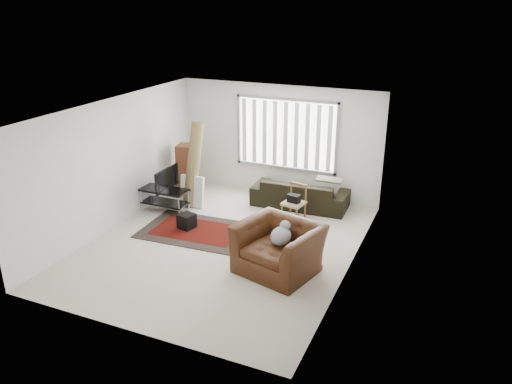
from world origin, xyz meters
TOP-DOWN VIEW (x-y plane):
  - room at (0.03, 0.51)m, footprint 6.00×6.02m
  - persian_rug at (-0.78, 0.32)m, footprint 2.34×1.62m
  - tv_stand at (-1.95, 0.94)m, footprint 1.09×0.49m
  - tv at (-1.95, 0.94)m, footprint 0.11×0.88m
  - subwoofer at (-1.04, 0.35)m, footprint 0.37×0.37m
  - moving_boxes at (-1.99, 2.04)m, footprint 0.59×0.55m
  - white_flatpack at (-1.54, 1.46)m, footprint 0.58×0.20m
  - rolled_rug at (-1.57, 1.62)m, footprint 0.47×0.76m
  - sofa at (0.76, 2.45)m, footprint 2.24×1.03m
  - side_chair at (0.90, 1.65)m, footprint 0.51×0.51m
  - armchair at (1.36, -0.51)m, footprint 1.62×1.50m

SIDE VIEW (x-z plane):
  - persian_rug at x=-0.78m, z-range 0.00..0.02m
  - subwoofer at x=-1.04m, z-range 0.02..0.33m
  - white_flatpack at x=-1.54m, z-range 0.00..0.74m
  - tv_stand at x=-1.95m, z-range 0.12..0.67m
  - sofa at x=0.76m, z-range 0.00..0.85m
  - side_chair at x=0.90m, z-range 0.04..0.86m
  - armchair at x=1.36m, z-range 0.00..1.01m
  - moving_boxes at x=-1.99m, z-range -0.04..1.23m
  - tv at x=-1.95m, z-range 0.55..1.05m
  - rolled_rug at x=-1.57m, z-range 0.00..1.96m
  - room at x=0.03m, z-range 0.40..3.11m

